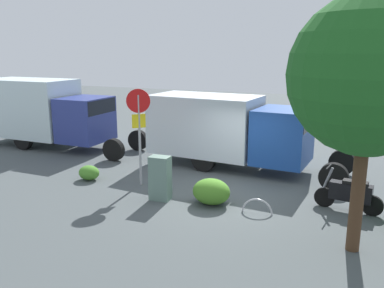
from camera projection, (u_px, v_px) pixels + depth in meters
name	position (u px, v px, depth m)	size (l,w,h in m)	color
ground_plane	(226.00, 195.00, 12.23)	(60.00, 60.00, 0.00)	#474E50
box_truck_near	(230.00, 127.00, 14.83)	(7.54, 2.75, 2.67)	black
box_truck_far	(45.00, 110.00, 18.10)	(7.74, 2.20, 3.04)	black
motorcycle	(350.00, 193.00, 10.87)	(1.81, 0.60, 1.20)	black
stop_sign	(139.00, 122.00, 12.69)	(0.71, 0.33, 3.15)	#9E9EA3
street_tree	(369.00, 76.00, 8.00)	(3.30, 3.30, 5.49)	#47301E
utility_cabinet	(160.00, 178.00, 11.70)	(0.59, 0.41, 1.32)	slate
bike_rack_hoop	(257.00, 213.00, 10.84)	(0.85, 0.85, 0.05)	#B7B7BC
shrub_mid_verge	(211.00, 192.00, 11.42)	(1.09, 0.90, 0.75)	#4A8427
shrub_by_tree	(89.00, 173.00, 13.59)	(0.73, 0.60, 0.50)	#49872B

